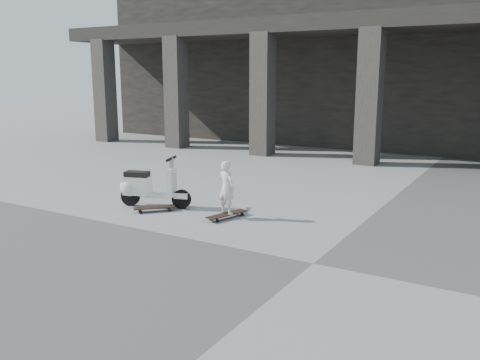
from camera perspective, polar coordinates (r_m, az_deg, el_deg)
The scene contains 6 objects.
ground at distance 7.49m, azimuth 8.25°, elevation -9.26°, with size 90.00×90.00×0.00m, color #4A4B48.
colonnade at distance 20.43m, azimuth 23.69°, elevation 11.86°, with size 28.00×8.82×6.00m.
longboard at distance 9.62m, azimuth -1.51°, elevation -3.91°, with size 0.45×0.92×0.09m.
skateboard_spare at distance 10.22m, azimuth -9.60°, elevation -3.10°, with size 0.70×0.73×0.10m.
child at distance 9.49m, azimuth -1.53°, elevation -0.86°, with size 0.37×0.24×1.01m, color silver.
scooter at distance 10.57m, azimuth -10.81°, elevation -0.75°, with size 1.46×0.73×1.05m.
Camera 1 is at (2.59, -6.50, 2.68)m, focal length 38.00 mm.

